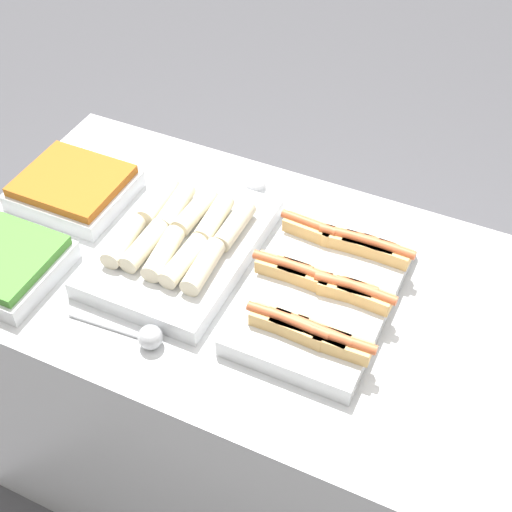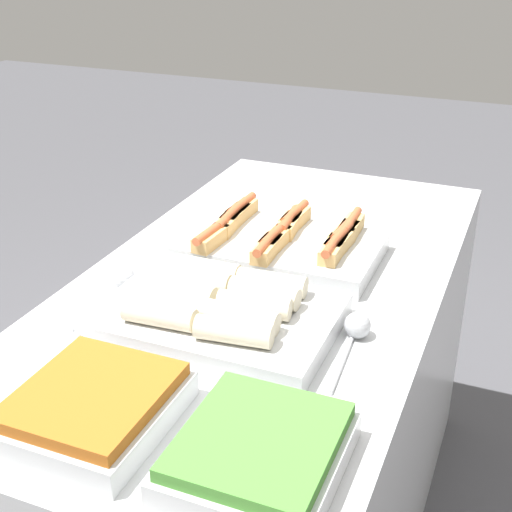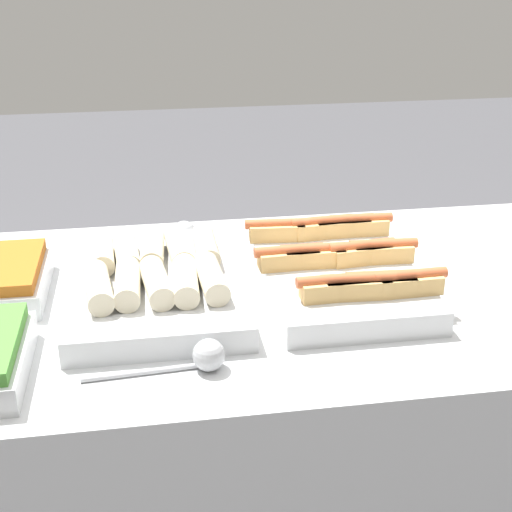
% 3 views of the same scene
% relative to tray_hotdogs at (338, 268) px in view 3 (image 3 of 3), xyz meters
% --- Properties ---
extents(counter, '(1.65, 0.84, 0.92)m').
position_rel_tray_hotdogs_xyz_m(counter, '(-0.12, -0.00, -0.50)').
color(counter, silver).
rests_on(counter, ground_plane).
extents(tray_hotdogs, '(0.35, 0.49, 0.10)m').
position_rel_tray_hotdogs_xyz_m(tray_hotdogs, '(0.00, 0.00, 0.00)').
color(tray_hotdogs, silver).
rests_on(tray_hotdogs, counter).
extents(tray_wraps, '(0.34, 0.49, 0.10)m').
position_rel_tray_hotdogs_xyz_m(tray_wraps, '(-0.38, -0.00, 0.00)').
color(tray_wraps, silver).
rests_on(tray_wraps, counter).
extents(serving_spoon_near, '(0.24, 0.06, 0.06)m').
position_rel_tray_hotdogs_xyz_m(serving_spoon_near, '(-0.31, -0.28, -0.01)').
color(serving_spoon_near, '#B2B5BA').
rests_on(serving_spoon_near, counter).
extents(serving_spoon_far, '(0.24, 0.06, 0.06)m').
position_rel_tray_hotdogs_xyz_m(serving_spoon_far, '(-0.32, 0.28, -0.01)').
color(serving_spoon_far, '#B2B5BA').
rests_on(serving_spoon_far, counter).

